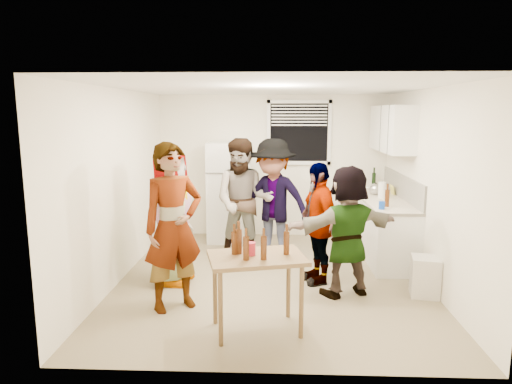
{
  "coord_description": "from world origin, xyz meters",
  "views": [
    {
      "loc": [
        0.04,
        -5.82,
        2.2
      ],
      "look_at": [
        -0.21,
        0.16,
        1.15
      ],
      "focal_mm": 32.0,
      "sensor_mm": 36.0,
      "label": 1
    }
  ],
  "objects_px": {
    "guest_grey": "(173,281)",
    "guest_black": "(317,281)",
    "guest_back_right": "(273,261)",
    "kettle": "(375,194)",
    "beer_bottle_counter": "(387,207)",
    "blue_cup": "(382,209)",
    "trash_bin": "(425,276)",
    "red_cup": "(251,255)",
    "guest_orange": "(345,294)",
    "wine_bottle": "(373,188)",
    "beer_bottle_table": "(239,253)",
    "serving_table": "(257,330)",
    "guest_back_left": "(244,261)",
    "refrigerator": "(229,192)",
    "guest_stripe": "(176,307)"
  },
  "relations": [
    {
      "from": "wine_bottle",
      "to": "red_cup",
      "type": "bearing_deg",
      "value": -118.97
    },
    {
      "from": "red_cup",
      "to": "guest_grey",
      "type": "bearing_deg",
      "value": 130.25
    },
    {
      "from": "beer_bottle_counter",
      "to": "blue_cup",
      "type": "height_order",
      "value": "beer_bottle_counter"
    },
    {
      "from": "guest_black",
      "to": "guest_back_left",
      "type": "bearing_deg",
      "value": -145.45
    },
    {
      "from": "beer_bottle_table",
      "to": "red_cup",
      "type": "xyz_separation_m",
      "value": [
        0.12,
        -0.04,
        0.0
      ]
    },
    {
      "from": "beer_bottle_counter",
      "to": "blue_cup",
      "type": "distance_m",
      "value": 0.21
    },
    {
      "from": "refrigerator",
      "to": "guest_back_right",
      "type": "xyz_separation_m",
      "value": [
        0.76,
        -1.16,
        -0.85
      ]
    },
    {
      "from": "beer_bottle_table",
      "to": "guest_back_right",
      "type": "bearing_deg",
      "value": 81.04
    },
    {
      "from": "wine_bottle",
      "to": "guest_black",
      "type": "distance_m",
      "value": 2.59
    },
    {
      "from": "trash_bin",
      "to": "blue_cup",
      "type": "bearing_deg",
      "value": 114.86
    },
    {
      "from": "wine_bottle",
      "to": "serving_table",
      "type": "bearing_deg",
      "value": -118.05
    },
    {
      "from": "red_cup",
      "to": "guest_stripe",
      "type": "bearing_deg",
      "value": 150.73
    },
    {
      "from": "wine_bottle",
      "to": "beer_bottle_counter",
      "type": "xyz_separation_m",
      "value": [
        -0.15,
        -1.59,
        0.0
      ]
    },
    {
      "from": "beer_bottle_table",
      "to": "guest_back_right",
      "type": "relative_size",
      "value": 0.14
    },
    {
      "from": "guest_back_right",
      "to": "kettle",
      "type": "bearing_deg",
      "value": 45.71
    },
    {
      "from": "guest_orange",
      "to": "blue_cup",
      "type": "bearing_deg",
      "value": -147.8
    },
    {
      "from": "guest_black",
      "to": "blue_cup",
      "type": "bearing_deg",
      "value": 94.43
    },
    {
      "from": "kettle",
      "to": "guest_back_left",
      "type": "distance_m",
      "value": 2.37
    },
    {
      "from": "trash_bin",
      "to": "red_cup",
      "type": "bearing_deg",
      "value": -155.01
    },
    {
      "from": "blue_cup",
      "to": "guest_back_left",
      "type": "bearing_deg",
      "value": 168.43
    },
    {
      "from": "guest_back_right",
      "to": "red_cup",
      "type": "bearing_deg",
      "value": -73.84
    },
    {
      "from": "kettle",
      "to": "guest_back_left",
      "type": "height_order",
      "value": "kettle"
    },
    {
      "from": "wine_bottle",
      "to": "blue_cup",
      "type": "xyz_separation_m",
      "value": [
        -0.26,
        -1.76,
        0.0
      ]
    },
    {
      "from": "trash_bin",
      "to": "guest_black",
      "type": "height_order",
      "value": "trash_bin"
    },
    {
      "from": "guest_stripe",
      "to": "serving_table",
      "type": "bearing_deg",
      "value": -64.01
    },
    {
      "from": "refrigerator",
      "to": "guest_orange",
      "type": "height_order",
      "value": "refrigerator"
    },
    {
      "from": "wine_bottle",
      "to": "guest_grey",
      "type": "distance_m",
      "value": 3.88
    },
    {
      "from": "red_cup",
      "to": "serving_table",
      "type": "bearing_deg",
      "value": -21.02
    },
    {
      "from": "blue_cup",
      "to": "guest_orange",
      "type": "height_order",
      "value": "blue_cup"
    },
    {
      "from": "guest_back_right",
      "to": "serving_table",
      "type": "bearing_deg",
      "value": -72.2
    },
    {
      "from": "beer_bottle_counter",
      "to": "serving_table",
      "type": "distance_m",
      "value": 2.77
    },
    {
      "from": "guest_back_right",
      "to": "guest_black",
      "type": "height_order",
      "value": "guest_back_right"
    },
    {
      "from": "serving_table",
      "to": "guest_back_right",
      "type": "height_order",
      "value": "serving_table"
    },
    {
      "from": "blue_cup",
      "to": "guest_back_right",
      "type": "height_order",
      "value": "blue_cup"
    },
    {
      "from": "refrigerator",
      "to": "guest_back_right",
      "type": "bearing_deg",
      "value": -56.81
    },
    {
      "from": "blue_cup",
      "to": "trash_bin",
      "type": "bearing_deg",
      "value": -65.14
    },
    {
      "from": "guest_grey",
      "to": "guest_stripe",
      "type": "distance_m",
      "value": 0.83
    },
    {
      "from": "beer_bottle_counter",
      "to": "serving_table",
      "type": "height_order",
      "value": "beer_bottle_counter"
    },
    {
      "from": "wine_bottle",
      "to": "beer_bottle_counter",
      "type": "height_order",
      "value": "wine_bottle"
    },
    {
      "from": "trash_bin",
      "to": "guest_stripe",
      "type": "distance_m",
      "value": 2.99
    },
    {
      "from": "guest_orange",
      "to": "guest_black",
      "type": "bearing_deg",
      "value": -74.25
    },
    {
      "from": "guest_grey",
      "to": "guest_black",
      "type": "relative_size",
      "value": 1.12
    },
    {
      "from": "refrigerator",
      "to": "trash_bin",
      "type": "distance_m",
      "value": 3.58
    },
    {
      "from": "blue_cup",
      "to": "guest_black",
      "type": "relative_size",
      "value": 0.07
    },
    {
      "from": "guest_stripe",
      "to": "guest_black",
      "type": "bearing_deg",
      "value": -7.48
    },
    {
      "from": "blue_cup",
      "to": "trash_bin",
      "type": "relative_size",
      "value": 0.23
    },
    {
      "from": "serving_table",
      "to": "guest_orange",
      "type": "relative_size",
      "value": 0.59
    },
    {
      "from": "wine_bottle",
      "to": "beer_bottle_table",
      "type": "height_order",
      "value": "wine_bottle"
    },
    {
      "from": "guest_grey",
      "to": "guest_orange",
      "type": "xyz_separation_m",
      "value": [
        2.2,
        -0.33,
        0.0
      ]
    },
    {
      "from": "wine_bottle",
      "to": "blue_cup",
      "type": "bearing_deg",
      "value": -98.39
    }
  ]
}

